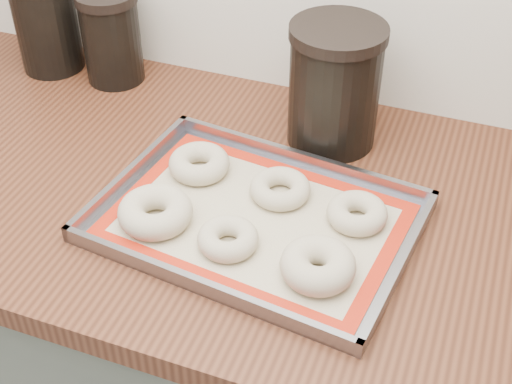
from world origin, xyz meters
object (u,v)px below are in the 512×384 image
at_px(bagel_back_left, 199,163).
at_px(bagel_front_left, 155,212).
at_px(bagel_front_right, 318,265).
at_px(canister_mid, 111,37).
at_px(baking_tray, 256,219).
at_px(bagel_back_right, 357,213).
at_px(canister_right, 334,85).
at_px(bagel_back_mid, 280,189).
at_px(bagel_front_mid, 228,239).
at_px(canister_left, 46,20).

bearing_deg(bagel_back_left, bagel_front_left, -94.76).
bearing_deg(bagel_back_left, bagel_front_right, -32.58).
relative_size(bagel_front_right, canister_mid, 0.59).
xyz_separation_m(baking_tray, bagel_back_right, (0.14, 0.05, 0.01)).
xyz_separation_m(bagel_back_right, canister_mid, (-0.55, 0.25, 0.07)).
height_order(baking_tray, canister_right, canister_right).
relative_size(bagel_front_left, bagel_back_mid, 1.18).
relative_size(baking_tray, bagel_back_left, 5.03).
bearing_deg(canister_right, bagel_front_mid, -101.16).
xyz_separation_m(bagel_front_right, bagel_back_mid, (-0.10, 0.14, -0.01)).
bearing_deg(bagel_back_right, bagel_back_left, 173.87).
bearing_deg(bagel_back_mid, bagel_back_left, 174.73).
bearing_deg(canister_left, bagel_back_mid, -22.76).
bearing_deg(bagel_front_right, canister_mid, 143.92).
height_order(bagel_front_left, bagel_front_right, bagel_front_right).
height_order(bagel_back_right, canister_mid, canister_mid).
height_order(baking_tray, bagel_back_right, bagel_back_right).
bearing_deg(bagel_back_mid, bagel_front_right, -54.31).
bearing_deg(canister_right, bagel_back_mid, -99.14).
bearing_deg(bagel_front_right, bagel_front_left, 174.91).
relative_size(baking_tray, bagel_front_mid, 5.62).
height_order(bagel_front_right, canister_mid, canister_mid).
distance_m(bagel_front_left, canister_mid, 0.45).
height_order(baking_tray, bagel_back_left, bagel_back_left).
distance_m(bagel_back_mid, bagel_back_right, 0.13).
bearing_deg(bagel_back_right, canister_right, 115.83).
xyz_separation_m(bagel_front_mid, bagel_back_right, (0.16, 0.12, 0.00)).
bearing_deg(bagel_back_left, bagel_front_mid, -53.11).
xyz_separation_m(bagel_back_right, canister_right, (-0.10, 0.20, 0.09)).
height_order(bagel_front_mid, bagel_back_mid, same).
bearing_deg(canister_left, canister_mid, 0.94).
bearing_deg(bagel_front_right, canister_left, 150.26).
relative_size(bagel_back_left, bagel_back_mid, 1.04).
bearing_deg(canister_left, baking_tray, -28.95).
distance_m(baking_tray, bagel_front_mid, 0.07).
relative_size(bagel_back_right, canister_right, 0.43).
bearing_deg(canister_mid, bagel_back_left, -38.95).
height_order(bagel_back_left, canister_left, canister_left).
height_order(bagel_front_mid, canister_mid, canister_mid).
distance_m(bagel_front_left, canister_left, 0.55).
distance_m(baking_tray, canister_left, 0.63).
bearing_deg(bagel_front_right, bagel_back_right, 80.02).
bearing_deg(bagel_front_mid, canister_left, 145.08).
bearing_deg(bagel_back_right, bagel_front_right, -99.98).
xyz_separation_m(baking_tray, bagel_front_left, (-0.14, -0.05, 0.02)).
relative_size(bagel_back_left, canister_mid, 0.56).
xyz_separation_m(bagel_front_mid, canister_right, (0.06, 0.32, 0.09)).
xyz_separation_m(bagel_front_left, bagel_front_right, (0.26, -0.02, 0.00)).
xyz_separation_m(bagel_front_mid, canister_mid, (-0.39, 0.37, 0.07)).
bearing_deg(bagel_back_right, canister_mid, 155.14).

